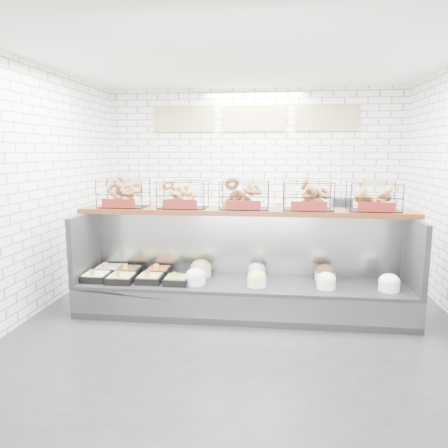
# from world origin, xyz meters

# --- Properties ---
(ground) EXTENTS (5.50, 5.50, 0.00)m
(ground) POSITION_xyz_m (0.00, 0.00, 0.00)
(ground) COLOR black
(ground) RESTS_ON ground
(room_shell) EXTENTS (5.02, 5.51, 3.01)m
(room_shell) POSITION_xyz_m (0.00, 0.60, 2.06)
(room_shell) COLOR white
(room_shell) RESTS_ON ground
(display_case) EXTENTS (4.00, 0.90, 1.20)m
(display_case) POSITION_xyz_m (-0.03, 0.34, 0.33)
(display_case) COLOR black
(display_case) RESTS_ON ground
(bagel_shelf) EXTENTS (4.10, 0.50, 0.40)m
(bagel_shelf) POSITION_xyz_m (-0.00, 0.52, 1.39)
(bagel_shelf) COLOR #441E0E
(bagel_shelf) RESTS_ON display_case
(prep_counter) EXTENTS (4.00, 0.60, 1.20)m
(prep_counter) POSITION_xyz_m (-0.00, 2.43, 0.47)
(prep_counter) COLOR #93969B
(prep_counter) RESTS_ON ground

